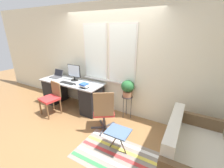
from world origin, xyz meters
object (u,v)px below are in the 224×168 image
(monitor, at_px, (74,72))
(book_stack, at_px, (84,86))
(folding_stool, at_px, (118,133))
(mouse, at_px, (75,85))
(desk_chair_wooden, at_px, (51,97))
(office_chair_swivel, at_px, (104,111))
(potted_plant, at_px, (128,88))
(keyboard, at_px, (67,83))
(couch_loveseat, at_px, (190,155))
(laptop, at_px, (57,75))
(plant_stand, at_px, (127,99))

(monitor, xyz_separation_m, book_stack, (0.59, -0.31, -0.17))
(monitor, distance_m, folding_stool, 2.19)
(mouse, relative_size, desk_chair_wooden, 0.07)
(desk_chair_wooden, bearing_deg, folding_stool, 0.40)
(office_chair_swivel, height_order, potted_plant, potted_plant)
(book_stack, height_order, folding_stool, book_stack)
(book_stack, height_order, desk_chair_wooden, book_stack)
(office_chair_swivel, bearing_deg, folding_stool, 111.73)
(keyboard, relative_size, office_chair_swivel, 0.46)
(desk_chair_wooden, xyz_separation_m, couch_loveseat, (3.21, -0.13, -0.18))
(monitor, distance_m, potted_plant, 1.56)
(laptop, distance_m, keyboard, 0.71)
(keyboard, xyz_separation_m, folding_stool, (1.86, -0.71, -0.38))
(book_stack, xyz_separation_m, office_chair_swivel, (0.74, -0.30, -0.33))
(book_stack, bearing_deg, potted_plant, 24.53)
(desk_chair_wooden, bearing_deg, plant_stand, 33.33)
(laptop, xyz_separation_m, keyboard, (0.67, -0.24, -0.04))
(laptop, relative_size, book_stack, 1.45)
(monitor, distance_m, plant_stand, 1.62)
(couch_loveseat, bearing_deg, book_stack, 78.67)
(monitor, xyz_separation_m, desk_chair_wooden, (-0.21, -0.66, -0.52))
(desk_chair_wooden, distance_m, couch_loveseat, 3.22)
(monitor, bearing_deg, office_chair_swivel, -24.60)
(monitor, height_order, mouse, monitor)
(office_chair_swivel, bearing_deg, book_stack, -55.44)
(laptop, bearing_deg, potted_plant, 4.24)
(laptop, distance_m, mouse, 0.98)
(laptop, distance_m, desk_chair_wooden, 0.84)
(mouse, height_order, book_stack, book_stack)
(laptop, relative_size, couch_loveseat, 0.24)
(monitor, xyz_separation_m, couch_loveseat, (3.00, -0.79, -0.70))
(book_stack, xyz_separation_m, folding_stool, (1.27, -0.68, -0.42))
(laptop, bearing_deg, keyboard, -19.65)
(plant_stand, bearing_deg, keyboard, -165.38)
(laptop, xyz_separation_m, book_stack, (1.26, -0.27, 0.01))
(desk_chair_wooden, height_order, couch_loveseat, desk_chair_wooden)
(couch_loveseat, distance_m, potted_plant, 1.79)
(couch_loveseat, distance_m, plant_stand, 1.73)
(desk_chair_wooden, relative_size, folding_stool, 1.91)
(book_stack, bearing_deg, plant_stand, 24.53)
(folding_stool, bearing_deg, book_stack, 151.98)
(laptop, height_order, folding_stool, laptop)
(keyboard, xyz_separation_m, office_chair_swivel, (1.33, -0.33, -0.28))
(laptop, distance_m, book_stack, 1.29)
(office_chair_swivel, relative_size, plant_stand, 1.67)
(couch_loveseat, height_order, plant_stand, couch_loveseat)
(book_stack, bearing_deg, keyboard, 177.10)
(mouse, relative_size, couch_loveseat, 0.04)
(potted_plant, bearing_deg, office_chair_swivel, -105.62)
(book_stack, distance_m, folding_stool, 1.50)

